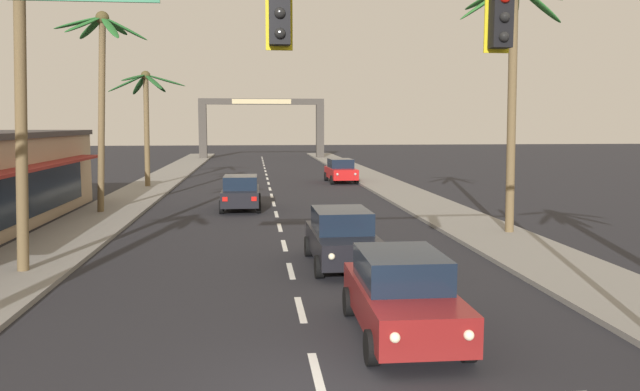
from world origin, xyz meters
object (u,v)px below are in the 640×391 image
Objects in this scene: sedan_third_in_queue at (342,237)px; palm_left_farthest at (146,103)px; palm_left_second at (19,24)px; palm_right_second at (512,52)px; traffic_signal_mast at (509,63)px; sedan_lead_at_stop_bar at (402,294)px; town_gateway_arch at (262,120)px; sedan_oncoming_far at (241,192)px; sedan_parked_nearest_kerb at (341,170)px; palm_left_third at (101,67)px.

sedan_third_in_queue is 25.45m from palm_left_farthest.
palm_left_second is (-8.78, -0.26, 6.01)m from sedan_third_in_queue.
traffic_signal_mast is at bearing -113.19° from palm_right_second.
town_gateway_arch is (-1.88, 62.24, 3.70)m from sedan_lead_at_stop_bar.
sedan_third_in_queue is 12.88m from sedan_oncoming_far.
sedan_third_in_queue is 10.07m from palm_right_second.
palm_right_second is 0.65× the size of town_gateway_arch.
sedan_parked_nearest_kerb is at bearing 86.48° from traffic_signal_mast.
palm_right_second is at bearing 58.02° from sedan_lead_at_stop_bar.
palm_right_second is at bearing -80.72° from town_gateway_arch.
sedan_third_in_queue is 0.47× the size of palm_right_second.
palm_right_second is (5.37, 12.54, 1.62)m from traffic_signal_mast.
sedan_oncoming_far and sedan_parked_nearest_kerb have the same top height.
palm_left_second is at bearing -86.90° from palm_left_third.
palm_left_farthest is at bearing -168.48° from sedan_parked_nearest_kerb.
sedan_parked_nearest_kerb is 29.51m from palm_left_second.
palm_left_farthest is at bearing 89.97° from palm_left_third.
town_gateway_arch reaches higher than sedan_oncoming_far.
palm_left_second reaches higher than sedan_oncoming_far.
palm_left_third is 11.77m from palm_left_farthest.
palm_left_third is (-10.94, 19.74, 1.55)m from traffic_signal_mast.
traffic_signal_mast is 21.70m from sedan_oncoming_far.
palm_left_farthest is at bearing 91.54° from palm_left_second.
traffic_signal_mast reaches higher than sedan_oncoming_far.
sedan_oncoming_far is (-4.76, 20.72, -4.35)m from traffic_signal_mast.
sedan_lead_at_stop_bar is at bearing -95.87° from sedan_parked_nearest_kerb.
palm_right_second is (3.28, -21.57, 5.97)m from sedan_parked_nearest_kerb.
palm_right_second is at bearing 16.14° from palm_left_second.
town_gateway_arch is (1.67, 43.53, 3.70)m from sedan_oncoming_far.
sedan_lead_at_stop_bar is 62.38m from town_gateway_arch.
sedan_lead_at_stop_bar is 0.99× the size of sedan_parked_nearest_kerb.
traffic_signal_mast reaches higher than town_gateway_arch.
palm_left_farthest is (-13.03, -2.65, 4.65)m from sedan_parked_nearest_kerb.
palm_right_second reaches higher than sedan_third_in_queue.
palm_right_second reaches higher than sedan_parked_nearest_kerb.
town_gateway_arch is at bearing 82.69° from palm_left_second.
sedan_parked_nearest_kerb is (3.61, 25.84, 0.00)m from sedan_third_in_queue.
sedan_parked_nearest_kerb is 0.49× the size of palm_left_third.
sedan_parked_nearest_kerb is at bearing 47.78° from palm_left_third.
sedan_lead_at_stop_bar is at bearing -79.25° from sedan_oncoming_far.
sedan_oncoming_far is 0.59× the size of palm_left_farthest.
sedan_lead_at_stop_bar is 1.00× the size of sedan_oncoming_far.
palm_right_second is at bearing 66.81° from traffic_signal_mast.
traffic_signal_mast is 4.94m from sedan_lead_at_stop_bar.
palm_right_second is (15.67, 4.53, -0.04)m from palm_left_second.
palm_right_second reaches higher than palm_left_farthest.
palm_left_second is (-10.30, 8.00, 1.66)m from traffic_signal_mast.
palm_left_farthest is at bearing 119.93° from sedan_oncoming_far.
palm_left_third is at bearing 118.77° from sedan_lead_at_stop_bar.
sedan_lead_at_stop_bar is at bearing -61.23° from palm_left_third.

